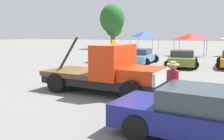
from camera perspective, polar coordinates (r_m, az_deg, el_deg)
name	(u,v)px	position (r m, az deg, el deg)	size (l,w,h in m)	color
ground_plane	(102,92)	(11.49, -2.26, -5.03)	(160.00, 160.00, 0.00)	slate
tow_truck	(109,72)	(11.13, -0.76, -0.55)	(5.71, 2.58, 2.51)	black
foreground_car	(217,117)	(6.65, 22.89, -9.96)	(5.44, 2.27, 1.34)	navy
person_near_truck	(172,84)	(8.23, 13.63, -3.17)	(0.40, 0.40, 1.79)	#475B84
parked_car_charcoal	(107,54)	(24.24, -1.19, 3.65)	(2.70, 4.89, 1.34)	#2D2D33
parked_car_skyblue	(141,56)	(21.98, 6.73, 3.09)	(2.43, 4.47, 1.34)	#669ED1
parked_car_olive	(182,59)	(20.76, 15.71, 2.53)	(2.96, 4.76, 1.34)	olive
canopy_tent_blue	(145,34)	(33.50, 7.53, 8.18)	(3.04, 3.04, 2.99)	#9E9EA3
canopy_tent_red	(191,36)	(30.58, 17.67, 7.32)	(3.30, 3.30, 2.67)	#9E9EA3
tree_left	(112,19)	(43.20, 0.05, 11.59)	(4.21, 4.21, 7.52)	brown
tree_center	(114,27)	(45.22, 0.41, 9.81)	(3.13, 3.13, 5.60)	brown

